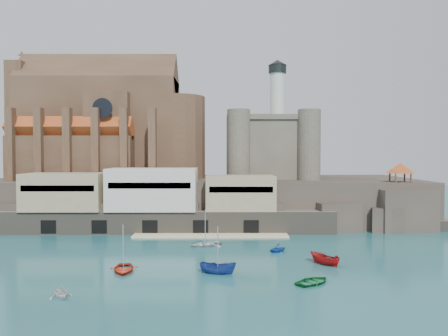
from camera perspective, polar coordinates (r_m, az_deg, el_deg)
name	(u,v)px	position (r m, az deg, el deg)	size (l,w,h in m)	color
ground	(194,259)	(68.18, -3.91, -11.75)	(300.00, 300.00, 0.00)	#1A5158
promontory	(204,199)	(106.16, -2.65, -4.10)	(100.00, 36.00, 10.00)	#2C2521
quay	(152,202)	(90.90, -9.41, -4.43)	(70.00, 12.00, 13.05)	#635C4F
church	(107,129)	(111.78, -15.01, 4.97)	(47.00, 25.93, 30.51)	#442F20
castle_keep	(270,144)	(107.83, 6.06, 3.11)	(21.20, 21.20, 29.30)	#4D483C
rock_outcrop	(400,210)	(100.11, 22.00, -5.14)	(14.50, 10.50, 8.70)	#2C2521
pavilion	(400,169)	(99.57, 22.03, -0.14)	(6.40, 6.40, 5.40)	#442F20
boat_0	(123,271)	(62.83, -13.00, -12.99)	(4.14, 1.20, 5.80)	#B52B14
boat_1	(61,297)	(54.25, -20.56, -15.50)	(2.88, 1.76, 3.34)	silver
boat_2	(218,274)	(60.12, -0.82, -13.63)	(1.91, 1.96, 5.07)	navy
boat_3	(313,283)	(57.09, 11.59, -14.52)	(3.74, 1.08, 5.24)	#106226
boat_5	(324,264)	(66.37, 12.99, -12.18)	(1.88, 1.93, 5.00)	#9C1211
boat_6	(205,246)	(77.13, -2.47, -10.13)	(4.21, 1.22, 5.90)	silver
boat_7	(278,252)	(73.08, 7.02, -10.82)	(2.91, 1.77, 3.37)	#14419C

